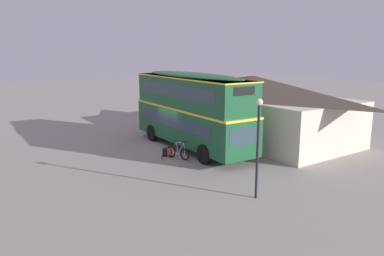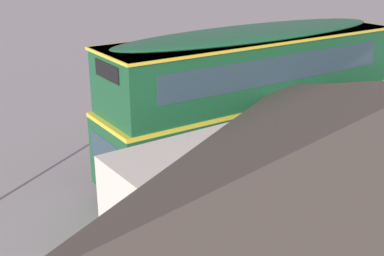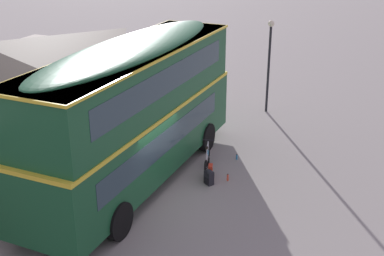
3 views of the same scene
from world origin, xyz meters
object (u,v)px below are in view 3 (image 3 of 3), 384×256
touring_bicycle (207,163)px  water_bottle_red_squeeze (228,177)px  water_bottle_blue_sports (237,157)px  street_lamp (269,56)px  backpack_on_ground (209,177)px  double_decker_bus (136,107)px

touring_bicycle → water_bottle_red_squeeze: bearing=-109.5°
touring_bicycle → water_bottle_blue_sports: (1.39, -0.66, -0.27)m
street_lamp → touring_bicycle: bearing=176.0°
water_bottle_blue_sports → street_lamp: size_ratio=0.05×
backpack_on_ground → street_lamp: street_lamp is taller
backpack_on_ground → double_decker_bus: bearing=104.4°
water_bottle_blue_sports → street_lamp: bearing=2.0°
water_bottle_blue_sports → backpack_on_ground: bearing=171.3°
touring_bicycle → street_lamp: (6.81, -0.47, 2.27)m
water_bottle_red_squeeze → street_lamp: (7.11, 0.37, 2.52)m
touring_bicycle → water_bottle_blue_sports: bearing=-25.4°
backpack_on_ground → water_bottle_blue_sports: (2.17, -0.33, -0.17)m
double_decker_bus → backpack_on_ground: double_decker_bus is taller
water_bottle_blue_sports → street_lamp: street_lamp is taller
touring_bicycle → water_bottle_blue_sports: 1.57m
double_decker_bus → water_bottle_red_squeeze: (1.07, -2.84, -2.53)m
touring_bicycle → backpack_on_ground: (-0.77, -0.33, -0.10)m
touring_bicycle → backpack_on_ground: touring_bicycle is taller
double_decker_bus → water_bottle_red_squeeze: size_ratio=41.10×
touring_bicycle → street_lamp: 7.20m
water_bottle_red_squeeze → water_bottle_blue_sports: bearing=6.1°
touring_bicycle → street_lamp: bearing=-4.0°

